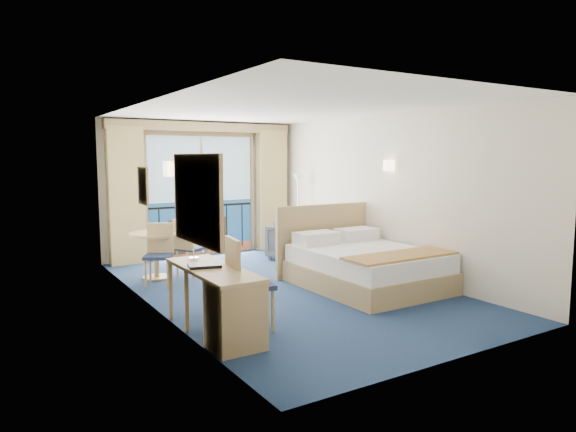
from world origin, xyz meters
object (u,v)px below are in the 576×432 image
(armchair, at_px, (287,240))
(floor_lamp, at_px, (298,193))
(nightstand, at_px, (345,253))
(table_chair_a, at_px, (188,244))
(desk, at_px, (230,307))
(table_chair_b, at_px, (159,250))
(round_table, at_px, (156,244))
(bed, at_px, (364,265))
(desk_chair, at_px, (243,278))

(armchair, height_order, floor_lamp, floor_lamp)
(nightstand, bearing_deg, table_chair_a, 165.24)
(armchair, bearing_deg, desk, 3.53)
(floor_lamp, height_order, desk, floor_lamp)
(table_chair_b, bearing_deg, armchair, 44.12)
(round_table, bearing_deg, table_chair_a, -14.93)
(floor_lamp, height_order, table_chair_b, floor_lamp)
(table_chair_a, height_order, table_chair_b, table_chair_a)
(table_chair_b, bearing_deg, desk, -64.85)
(floor_lamp, bearing_deg, nightstand, -88.07)
(bed, xyz_separation_m, round_table, (-2.56, 2.20, 0.24))
(desk, xyz_separation_m, table_chair_b, (0.18, 2.97, 0.12))
(desk, relative_size, desk_chair, 1.48)
(bed, relative_size, desk, 1.40)
(armchair, height_order, desk_chair, desk_chair)
(desk, bearing_deg, armchair, 51.33)
(armchair, relative_size, desk_chair, 0.70)
(desk, bearing_deg, nightstand, 35.84)
(desk_chair, relative_size, round_table, 1.28)
(desk, relative_size, round_table, 1.90)
(desk_chair, distance_m, table_chair_b, 2.63)
(desk_chair, height_order, table_chair_a, desk_chair)
(nightstand, relative_size, floor_lamp, 0.30)
(table_chair_a, bearing_deg, nightstand, -135.43)
(floor_lamp, xyz_separation_m, round_table, (-3.19, -0.65, -0.67))
(nightstand, bearing_deg, round_table, 165.21)
(armchair, distance_m, table_chair_a, 2.29)
(bed, relative_size, round_table, 2.66)
(bed, height_order, desk_chair, bed)
(desk_chair, height_order, table_chair_b, desk_chair)
(nightstand, bearing_deg, armchair, 112.91)
(floor_lamp, xyz_separation_m, desk_chair, (-3.13, -3.70, -0.63))
(round_table, bearing_deg, bed, -40.57)
(nightstand, distance_m, round_table, 3.37)
(desk, height_order, round_table, round_table)
(nightstand, distance_m, armchair, 1.32)
(floor_lamp, bearing_deg, desk_chair, -130.20)
(table_chair_a, bearing_deg, floor_lamp, -104.40)
(desk_chair, distance_m, table_chair_a, 2.95)
(desk, xyz_separation_m, round_table, (0.26, 3.39, 0.16))
(armchair, bearing_deg, bed, 38.43)
(round_table, height_order, table_chair_a, table_chair_a)
(bed, bearing_deg, desk_chair, -161.18)
(bed, xyz_separation_m, desk, (-2.83, -1.19, 0.08))
(floor_lamp, bearing_deg, armchair, -147.07)
(floor_lamp, height_order, round_table, floor_lamp)
(nightstand, distance_m, desk, 4.33)
(floor_lamp, distance_m, round_table, 3.33)
(armchair, distance_m, table_chair_b, 2.92)
(table_chair_a, xyz_separation_m, table_chair_b, (-0.58, -0.29, -0.00))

